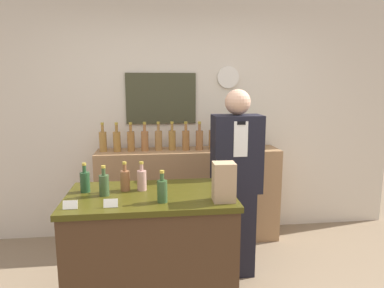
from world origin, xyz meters
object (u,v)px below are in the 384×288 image
Objects in this scene: shopkeeper at (236,185)px; potted_plant at (246,132)px; tape_dispenser at (227,198)px; paper_bag at (224,182)px.

shopkeeper is 5.14× the size of potted_plant.
potted_plant is 1.52m from tape_dispenser.
potted_plant is 1.23× the size of paper_bag.
paper_bag is 0.11m from tape_dispenser.
tape_dispenser is at bearing -108.71° from shopkeeper.
potted_plant is at bearing 69.79° from tape_dispenser.
paper_bag is at bearing -111.21° from potted_plant.
shopkeeper is at bearing 71.29° from tape_dispenser.
tape_dispenser is (0.02, -0.01, -0.11)m from paper_bag.
shopkeeper is 0.77m from paper_bag.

